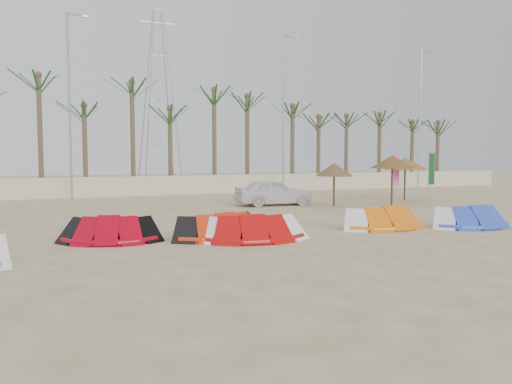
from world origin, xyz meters
name	(u,v)px	position (x,y,z in m)	size (l,w,h in m)	color
ground	(341,254)	(0.00, 0.00, 0.00)	(120.00, 120.00, 0.00)	beige
boundary_wall	(164,185)	(0.00, 22.00, 0.65)	(60.00, 0.30, 1.30)	beige
palm_line	(168,102)	(0.67, 23.50, 6.44)	(52.00, 4.00, 7.70)	brown
lamp_b	(70,103)	(-5.96, 20.00, 5.77)	(1.25, 0.14, 11.00)	#A5A8AD
lamp_c	(284,111)	(8.04, 20.00, 5.77)	(1.25, 0.14, 11.00)	#A5A8AD
lamp_d	(420,116)	(20.04, 20.00, 5.77)	(1.25, 0.14, 11.00)	#A5A8AD
pylon	(160,189)	(1.00, 28.00, 0.00)	(3.00, 3.00, 14.00)	#A5A8AD
kite_red_left	(109,228)	(-5.63, 4.65, 0.42)	(3.37, 2.21, 0.90)	#A90014
kite_red_mid	(219,224)	(-2.15, 4.05, 0.42)	(3.57, 2.12, 0.90)	red
kite_red_right	(247,226)	(-1.47, 3.29, 0.42)	(3.79, 2.09, 0.90)	#BF0A0A
kite_orange	(381,216)	(4.23, 3.84, 0.42)	(3.71, 1.80, 0.90)	orange
kite_blue	(467,215)	(7.37, 2.73, 0.42)	(3.43, 1.66, 0.90)	blue
parasol_left	(334,170)	(6.70, 11.18, 1.94)	(2.07, 2.07, 2.30)	#4C331E
parasol_mid	(392,162)	(9.85, 10.40, 2.35)	(2.33, 2.33, 2.70)	#4C331E
parasol_right	(405,164)	(12.42, 12.45, 2.21)	(2.55, 2.55, 2.56)	#4C331E
flag_pink	(396,172)	(11.78, 12.48, 1.69)	(0.45, 0.05, 2.84)	#A5A8AD
flag_green	(431,170)	(14.59, 12.68, 1.77)	(0.45, 0.06, 2.99)	#A5A8AD
car	(274,192)	(3.90, 12.80, 0.71)	(1.68, 4.18, 1.42)	white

